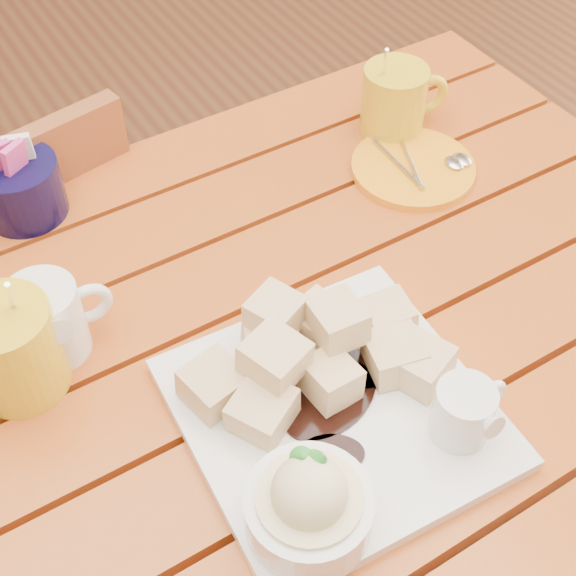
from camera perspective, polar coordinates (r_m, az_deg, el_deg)
table at (r=0.95m, az=-2.47°, el=-8.59°), size 1.20×0.79×0.75m
dessert_plate at (r=0.78m, az=3.08°, el=-9.15°), size 0.30×0.30×0.12m
coffee_mug_left at (r=0.84m, az=-19.26°, el=-4.11°), size 0.13×0.10×0.16m
coffee_mug_right at (r=1.12m, az=7.67°, el=13.12°), size 0.12×0.09×0.15m
cream_pitcher at (r=0.86m, az=-16.59°, el=-2.13°), size 0.11×0.09×0.09m
sugar_caddy at (r=1.04m, az=-18.49°, el=6.81°), size 0.10×0.10×0.11m
orange_saucer at (r=1.08m, az=8.96°, el=8.45°), size 0.16×0.16×0.02m
chair_far at (r=1.34m, az=-19.11°, el=-1.46°), size 0.46×0.46×0.84m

